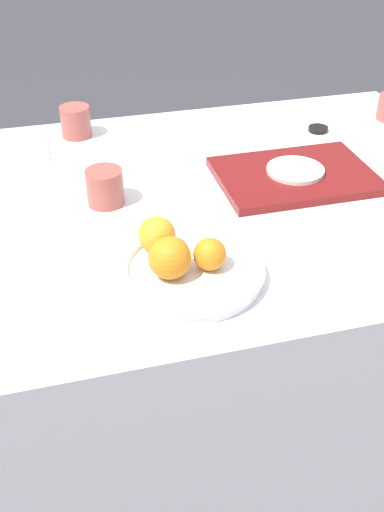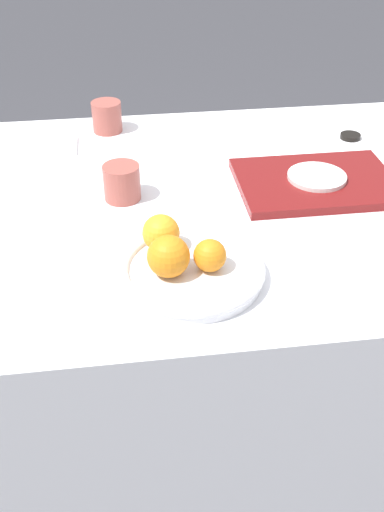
{
  "view_description": "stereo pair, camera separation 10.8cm",
  "coord_description": "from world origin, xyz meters",
  "px_view_note": "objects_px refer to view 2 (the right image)",
  "views": [
    {
      "loc": [
        -0.35,
        -1.15,
        1.41
      ],
      "look_at": [
        -0.12,
        -0.29,
        0.78
      ],
      "focal_mm": 42.0,
      "sensor_mm": 36.0,
      "label": 1
    },
    {
      "loc": [
        -0.24,
        -1.17,
        1.41
      ],
      "look_at": [
        -0.12,
        -0.29,
        0.78
      ],
      "focal_mm": 42.0,
      "sensor_mm": 36.0,
      "label": 2
    }
  ],
  "objects_px": {
    "serving_tray": "(316,182)",
    "napkin": "(51,147)",
    "cup_3": "(107,117)",
    "orange_1": "(161,233)",
    "fruit_platter": "(192,271)",
    "soy_dish": "(350,136)",
    "cup_0": "(122,182)",
    "orange_0": "(210,255)",
    "side_plate": "(317,177)",
    "orange_2": "(168,256)"
  },
  "relations": [
    {
      "from": "orange_1",
      "to": "napkin",
      "type": "distance_m",
      "value": 0.58
    },
    {
      "from": "fruit_platter",
      "to": "napkin",
      "type": "bearing_deg",
      "value": 115.73
    },
    {
      "from": "fruit_platter",
      "to": "serving_tray",
      "type": "distance_m",
      "value": 0.45
    },
    {
      "from": "fruit_platter",
      "to": "cup_3",
      "type": "relative_size",
      "value": 3.28
    },
    {
      "from": "orange_0",
      "to": "serving_tray",
      "type": "distance_m",
      "value": 0.44
    },
    {
      "from": "orange_0",
      "to": "serving_tray",
      "type": "relative_size",
      "value": 0.17
    },
    {
      "from": "fruit_platter",
      "to": "orange_2",
      "type": "height_order",
      "value": "orange_2"
    },
    {
      "from": "orange_0",
      "to": "cup_0",
      "type": "bearing_deg",
      "value": 114.66
    },
    {
      "from": "orange_1",
      "to": "soy_dish",
      "type": "xyz_separation_m",
      "value": [
        0.56,
        0.48,
        -0.05
      ]
    },
    {
      "from": "side_plate",
      "to": "napkin",
      "type": "height_order",
      "value": "side_plate"
    },
    {
      "from": "orange_0",
      "to": "soy_dish",
      "type": "relative_size",
      "value": 1.11
    },
    {
      "from": "orange_0",
      "to": "orange_2",
      "type": "xyz_separation_m",
      "value": [
        -0.08,
        -0.0,
        0.01
      ]
    },
    {
      "from": "cup_0",
      "to": "side_plate",
      "type": "bearing_deg",
      "value": -0.65
    },
    {
      "from": "cup_0",
      "to": "soy_dish",
      "type": "xyz_separation_m",
      "value": [
        0.62,
        0.24,
        -0.03
      ]
    },
    {
      "from": "fruit_platter",
      "to": "soy_dish",
      "type": "distance_m",
      "value": 0.75
    },
    {
      "from": "orange_1",
      "to": "serving_tray",
      "type": "height_order",
      "value": "orange_1"
    },
    {
      "from": "orange_1",
      "to": "side_plate",
      "type": "bearing_deg",
      "value": 31.65
    },
    {
      "from": "fruit_platter",
      "to": "cup_3",
      "type": "height_order",
      "value": "cup_3"
    },
    {
      "from": "cup_3",
      "to": "soy_dish",
      "type": "bearing_deg",
      "value": -12.0
    },
    {
      "from": "orange_1",
      "to": "napkin",
      "type": "relative_size",
      "value": 0.54
    },
    {
      "from": "side_plate",
      "to": "soy_dish",
      "type": "bearing_deg",
      "value": 54.9
    },
    {
      "from": "orange_0",
      "to": "cup_3",
      "type": "xyz_separation_m",
      "value": [
        -0.17,
        0.7,
        -0.01
      ]
    },
    {
      "from": "side_plate",
      "to": "cup_3",
      "type": "distance_m",
      "value": 0.61
    },
    {
      "from": "orange_0",
      "to": "cup_3",
      "type": "bearing_deg",
      "value": 103.87
    },
    {
      "from": "cup_0",
      "to": "cup_3",
      "type": "xyz_separation_m",
      "value": [
        -0.03,
        0.38,
        0.0
      ]
    },
    {
      "from": "orange_2",
      "to": "cup_3",
      "type": "relative_size",
      "value": 0.94
    },
    {
      "from": "orange_0",
      "to": "orange_1",
      "type": "bearing_deg",
      "value": 136.22
    },
    {
      "from": "cup_3",
      "to": "orange_1",
      "type": "bearing_deg",
      "value": -81.66
    },
    {
      "from": "orange_0",
      "to": "side_plate",
      "type": "xyz_separation_m",
      "value": [
        0.3,
        0.31,
        -0.03
      ]
    },
    {
      "from": "fruit_platter",
      "to": "soy_dish",
      "type": "relative_size",
      "value": 4.98
    },
    {
      "from": "side_plate",
      "to": "napkin",
      "type": "bearing_deg",
      "value": 154.96
    },
    {
      "from": "orange_2",
      "to": "side_plate",
      "type": "relative_size",
      "value": 0.57
    },
    {
      "from": "cup_0",
      "to": "soy_dish",
      "type": "bearing_deg",
      "value": 21.16
    },
    {
      "from": "soy_dish",
      "to": "cup_0",
      "type": "bearing_deg",
      "value": -158.84
    },
    {
      "from": "serving_tray",
      "to": "orange_1",
      "type": "bearing_deg",
      "value": -148.35
    },
    {
      "from": "orange_0",
      "to": "orange_1",
      "type": "relative_size",
      "value": 0.85
    },
    {
      "from": "orange_2",
      "to": "cup_0",
      "type": "height_order",
      "value": "orange_2"
    },
    {
      "from": "orange_2",
      "to": "side_plate",
      "type": "xyz_separation_m",
      "value": [
        0.38,
        0.32,
        -0.04
      ]
    },
    {
      "from": "orange_0",
      "to": "soy_dish",
      "type": "xyz_separation_m",
      "value": [
        0.47,
        0.56,
        -0.05
      ]
    },
    {
      "from": "serving_tray",
      "to": "soy_dish",
      "type": "bearing_deg",
      "value": 54.9
    },
    {
      "from": "serving_tray",
      "to": "napkin",
      "type": "bearing_deg",
      "value": 154.96
    },
    {
      "from": "cup_3",
      "to": "soy_dish",
      "type": "xyz_separation_m",
      "value": [
        0.65,
        -0.14,
        -0.04
      ]
    },
    {
      "from": "cup_3",
      "to": "fruit_platter",
      "type": "bearing_deg",
      "value": -78.54
    },
    {
      "from": "orange_0",
      "to": "serving_tray",
      "type": "bearing_deg",
      "value": 46.13
    },
    {
      "from": "fruit_platter",
      "to": "soy_dish",
      "type": "height_order",
      "value": "fruit_platter"
    },
    {
      "from": "orange_1",
      "to": "side_plate",
      "type": "xyz_separation_m",
      "value": [
        0.38,
        0.24,
        -0.03
      ]
    },
    {
      "from": "cup_3",
      "to": "napkin",
      "type": "distance_m",
      "value": 0.18
    },
    {
      "from": "orange_1",
      "to": "cup_0",
      "type": "relative_size",
      "value": 0.87
    },
    {
      "from": "orange_2",
      "to": "cup_0",
      "type": "distance_m",
      "value": 0.33
    },
    {
      "from": "soy_dish",
      "to": "cup_3",
      "type": "bearing_deg",
      "value": 168.0
    }
  ]
}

